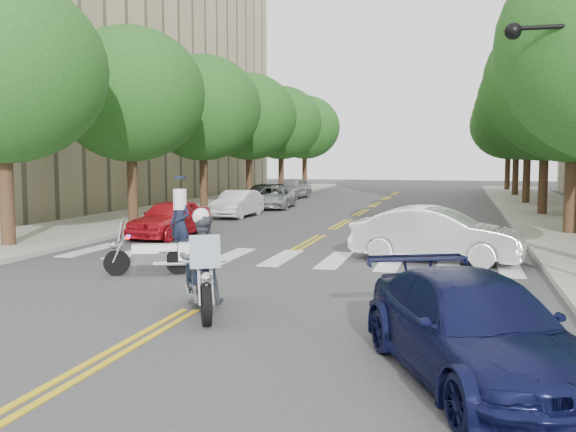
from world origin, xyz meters
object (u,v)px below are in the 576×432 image
(motorcycle_police, at_px, (202,266))
(sedan_blue, at_px, (475,330))
(motorcycle_parked, at_px, (156,255))
(officer_standing, at_px, (180,224))
(convertible, at_px, (436,235))

(motorcycle_police, relative_size, sedan_blue, 0.48)
(motorcycle_parked, distance_m, sedan_blue, 9.46)
(motorcycle_police, relative_size, officer_standing, 1.19)
(convertible, bearing_deg, sedan_blue, -166.16)
(motorcycle_parked, relative_size, officer_standing, 1.07)
(convertible, bearing_deg, motorcycle_police, 159.24)
(motorcycle_parked, bearing_deg, sedan_blue, -151.57)
(motorcycle_parked, bearing_deg, officer_standing, -10.43)
(motorcycle_police, relative_size, motorcycle_parked, 1.11)
(motorcycle_police, distance_m, motorcycle_parked, 4.25)
(officer_standing, bearing_deg, sedan_blue, -31.14)
(officer_standing, bearing_deg, motorcycle_police, -46.21)
(motorcycle_parked, xyz_separation_m, convertible, (6.64, 3.72, 0.28))
(officer_standing, distance_m, convertible, 7.37)
(motorcycle_parked, bearing_deg, motorcycle_police, -165.37)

